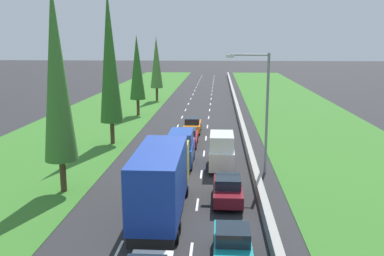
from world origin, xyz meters
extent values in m
plane|color=#28282B|center=(0.00, 60.00, 0.00)|extent=(300.00, 300.00, 0.00)
cube|color=#387528|center=(-12.65, 60.00, 0.02)|extent=(14.00, 140.00, 0.04)
cube|color=#387528|center=(14.35, 60.00, 0.02)|extent=(14.00, 140.00, 0.04)
cube|color=#9E9B93|center=(5.70, 60.00, 0.42)|extent=(0.44, 120.00, 0.85)
cube|color=white|center=(-1.75, 15.00, 0.01)|extent=(0.14, 2.00, 0.01)
cube|color=white|center=(-1.75, 21.00, 0.01)|extent=(0.14, 2.00, 0.01)
cube|color=white|center=(-1.75, 27.00, 0.01)|extent=(0.14, 2.00, 0.01)
cube|color=white|center=(-1.75, 33.00, 0.01)|extent=(0.14, 2.00, 0.01)
cube|color=white|center=(-1.75, 39.00, 0.01)|extent=(0.14, 2.00, 0.01)
cube|color=white|center=(-1.75, 45.00, 0.01)|extent=(0.14, 2.00, 0.01)
cube|color=white|center=(-1.75, 51.00, 0.01)|extent=(0.14, 2.00, 0.01)
cube|color=white|center=(-1.75, 57.00, 0.01)|extent=(0.14, 2.00, 0.01)
cube|color=white|center=(-1.75, 63.00, 0.01)|extent=(0.14, 2.00, 0.01)
cube|color=white|center=(-1.75, 69.00, 0.01)|extent=(0.14, 2.00, 0.01)
cube|color=white|center=(-1.75, 75.00, 0.01)|extent=(0.14, 2.00, 0.01)
cube|color=white|center=(-1.75, 81.00, 0.01)|extent=(0.14, 2.00, 0.01)
cube|color=white|center=(-1.75, 87.00, 0.01)|extent=(0.14, 2.00, 0.01)
cube|color=white|center=(-1.75, 93.00, 0.01)|extent=(0.14, 2.00, 0.01)
cube|color=white|center=(-1.75, 99.00, 0.01)|extent=(0.14, 2.00, 0.01)
cube|color=white|center=(-1.75, 105.00, 0.01)|extent=(0.14, 2.00, 0.01)
cube|color=white|center=(-1.75, 111.00, 0.01)|extent=(0.14, 2.00, 0.01)
cube|color=white|center=(-1.75, 117.00, 0.01)|extent=(0.14, 2.00, 0.01)
cube|color=white|center=(1.75, 15.00, 0.01)|extent=(0.14, 2.00, 0.01)
cube|color=white|center=(1.75, 21.00, 0.01)|extent=(0.14, 2.00, 0.01)
cube|color=white|center=(1.75, 27.00, 0.01)|extent=(0.14, 2.00, 0.01)
cube|color=white|center=(1.75, 33.00, 0.01)|extent=(0.14, 2.00, 0.01)
cube|color=white|center=(1.75, 39.00, 0.01)|extent=(0.14, 2.00, 0.01)
cube|color=white|center=(1.75, 45.00, 0.01)|extent=(0.14, 2.00, 0.01)
cube|color=white|center=(1.75, 51.00, 0.01)|extent=(0.14, 2.00, 0.01)
cube|color=white|center=(1.75, 57.00, 0.01)|extent=(0.14, 2.00, 0.01)
cube|color=white|center=(1.75, 63.00, 0.01)|extent=(0.14, 2.00, 0.01)
cube|color=white|center=(1.75, 69.00, 0.01)|extent=(0.14, 2.00, 0.01)
cube|color=white|center=(1.75, 75.00, 0.01)|extent=(0.14, 2.00, 0.01)
cube|color=white|center=(1.75, 81.00, 0.01)|extent=(0.14, 2.00, 0.01)
cube|color=white|center=(1.75, 87.00, 0.01)|extent=(0.14, 2.00, 0.01)
cube|color=white|center=(1.75, 93.00, 0.01)|extent=(0.14, 2.00, 0.01)
cube|color=white|center=(1.75, 99.00, 0.01)|extent=(0.14, 2.00, 0.01)
cube|color=white|center=(1.75, 105.00, 0.01)|extent=(0.14, 2.00, 0.01)
cube|color=white|center=(1.75, 111.00, 0.01)|extent=(0.14, 2.00, 0.01)
cube|color=white|center=(1.75, 117.00, 0.01)|extent=(0.14, 2.00, 0.01)
cube|color=teal|center=(3.67, 14.45, 0.70)|extent=(1.68, 3.90, 0.76)
cube|color=#19232D|center=(3.67, 14.15, 1.40)|extent=(1.52, 1.60, 0.64)
cylinder|color=black|center=(2.91, 15.66, 0.32)|extent=(0.22, 0.64, 0.64)
cylinder|color=black|center=(4.43, 15.66, 0.32)|extent=(0.22, 0.64, 0.64)
cube|color=black|center=(-0.14, 19.19, 0.60)|extent=(2.20, 9.40, 0.56)
cube|color=yellow|center=(-0.14, 22.79, 2.13)|extent=(2.40, 2.20, 2.50)
cube|color=#19389E|center=(-0.14, 18.09, 2.53)|extent=(2.44, 7.20, 3.30)
cylinder|color=black|center=(-1.26, 22.49, 0.32)|extent=(0.22, 0.64, 0.64)
cylinder|color=black|center=(0.98, 22.49, 0.32)|extent=(0.22, 0.64, 0.64)
cylinder|color=black|center=(-1.26, 17.01, 0.32)|extent=(0.22, 0.64, 0.64)
cylinder|color=black|center=(0.98, 17.01, 0.32)|extent=(0.22, 0.64, 0.64)
cylinder|color=black|center=(-1.26, 15.93, 0.32)|extent=(0.22, 0.64, 0.64)
cylinder|color=black|center=(0.98, 15.93, 0.32)|extent=(0.22, 0.64, 0.64)
cube|color=#1E47B7|center=(0.04, 29.56, 1.02)|extent=(1.90, 4.90, 1.40)
cube|color=#1E47B7|center=(0.04, 29.26, 2.27)|extent=(1.80, 3.10, 1.10)
cylinder|color=black|center=(-0.83, 31.08, 0.32)|extent=(0.22, 0.64, 0.64)
cylinder|color=black|center=(0.91, 31.08, 0.32)|extent=(0.22, 0.64, 0.64)
cylinder|color=black|center=(-0.83, 28.04, 0.32)|extent=(0.22, 0.64, 0.64)
cylinder|color=black|center=(0.91, 28.04, 0.32)|extent=(0.22, 0.64, 0.64)
cube|color=maroon|center=(3.61, 21.72, 0.68)|extent=(1.76, 4.50, 0.72)
cube|color=#19232D|center=(3.61, 21.57, 1.34)|extent=(1.56, 1.90, 0.60)
cylinder|color=black|center=(2.81, 23.11, 0.32)|extent=(0.22, 0.64, 0.64)
cylinder|color=black|center=(4.41, 23.11, 0.32)|extent=(0.22, 0.64, 0.64)
cylinder|color=black|center=(2.81, 20.32, 0.32)|extent=(0.22, 0.64, 0.64)
cylinder|color=black|center=(4.41, 20.32, 0.32)|extent=(0.22, 0.64, 0.64)
cube|color=red|center=(0.11, 35.91, 0.68)|extent=(1.76, 4.50, 0.72)
cube|color=#19232D|center=(0.11, 35.76, 1.34)|extent=(1.56, 1.90, 0.60)
cylinder|color=black|center=(-0.69, 37.31, 0.32)|extent=(0.22, 0.64, 0.64)
cylinder|color=black|center=(0.91, 37.31, 0.32)|extent=(0.22, 0.64, 0.64)
cylinder|color=black|center=(-0.69, 34.52, 0.32)|extent=(0.22, 0.64, 0.64)
cylinder|color=black|center=(0.91, 34.52, 0.32)|extent=(0.22, 0.64, 0.64)
cube|color=white|center=(3.27, 28.79, 1.02)|extent=(1.90, 4.90, 1.40)
cube|color=white|center=(3.27, 28.49, 2.27)|extent=(1.80, 3.10, 1.10)
cylinder|color=black|center=(2.40, 30.31, 0.32)|extent=(0.22, 0.64, 0.64)
cylinder|color=black|center=(4.14, 30.31, 0.32)|extent=(0.22, 0.64, 0.64)
cylinder|color=black|center=(2.40, 27.27, 0.32)|extent=(0.22, 0.64, 0.64)
cylinder|color=black|center=(4.14, 27.27, 0.32)|extent=(0.22, 0.64, 0.64)
cube|color=orange|center=(0.18, 41.87, 0.68)|extent=(1.76, 4.50, 0.72)
cube|color=#19232D|center=(0.18, 41.72, 1.34)|extent=(1.56, 1.90, 0.60)
cylinder|color=black|center=(-0.62, 43.26, 0.32)|extent=(0.22, 0.64, 0.64)
cylinder|color=black|center=(0.98, 43.26, 0.32)|extent=(0.22, 0.64, 0.64)
cylinder|color=black|center=(-0.62, 40.47, 0.32)|extent=(0.22, 0.64, 0.64)
cylinder|color=black|center=(0.98, 40.47, 0.32)|extent=(0.22, 0.64, 0.64)
cylinder|color=#4C3823|center=(-7.23, 22.74, 1.10)|extent=(0.41, 0.41, 2.20)
cone|color=#3D752D|center=(-7.23, 22.74, 7.87)|extent=(2.14, 2.14, 11.34)
cylinder|color=#4C3823|center=(-7.24, 36.05, 1.10)|extent=(0.41, 0.41, 2.20)
cone|color=#2D6623|center=(-7.24, 36.05, 8.37)|extent=(2.16, 2.16, 12.33)
cylinder|color=#4C3823|center=(-7.74, 52.05, 1.10)|extent=(0.40, 0.40, 2.20)
cone|color=#2D6623|center=(-7.74, 52.05, 6.42)|extent=(2.07, 2.07, 8.43)
cylinder|color=#4C3823|center=(-7.21, 66.01, 1.10)|extent=(0.40, 0.40, 2.20)
cone|color=#4C7F38|center=(-7.21, 66.01, 6.38)|extent=(2.06, 2.06, 8.35)
cylinder|color=gray|center=(6.57, 27.73, 4.50)|extent=(0.20, 0.20, 9.00)
cylinder|color=gray|center=(5.17, 27.73, 8.85)|extent=(2.80, 0.12, 0.12)
cube|color=silver|center=(3.77, 27.73, 8.75)|extent=(0.60, 0.28, 0.20)
camera|label=1|loc=(2.93, -3.39, 9.86)|focal=39.56mm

